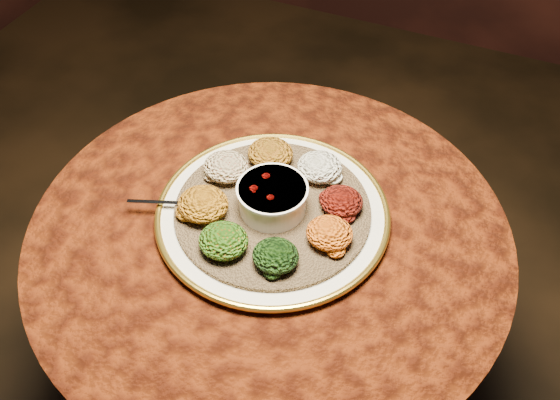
% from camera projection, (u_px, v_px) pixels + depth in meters
% --- Properties ---
extents(table, '(0.96, 0.96, 0.73)m').
position_uv_depth(table, '(270.00, 281.00, 1.37)').
color(table, black).
rests_on(table, ground).
extents(platter, '(0.59, 0.59, 0.02)m').
position_uv_depth(platter, '(273.00, 214.00, 1.25)').
color(platter, beige).
rests_on(platter, table).
extents(injera, '(0.41, 0.41, 0.01)m').
position_uv_depth(injera, '(273.00, 210.00, 1.24)').
color(injera, olive).
rests_on(injera, platter).
extents(stew_bowl, '(0.14, 0.14, 0.06)m').
position_uv_depth(stew_bowl, '(272.00, 197.00, 1.21)').
color(stew_bowl, white).
rests_on(stew_bowl, injera).
extents(spoon, '(0.14, 0.06, 0.01)m').
position_uv_depth(spoon, '(184.00, 203.00, 1.24)').
color(spoon, silver).
rests_on(spoon, injera).
extents(portion_ayib, '(0.09, 0.09, 0.04)m').
position_uv_depth(portion_ayib, '(320.00, 167.00, 1.28)').
color(portion_ayib, silver).
rests_on(portion_ayib, injera).
extents(portion_kitfo, '(0.09, 0.08, 0.04)m').
position_uv_depth(portion_kitfo, '(341.00, 201.00, 1.22)').
color(portion_kitfo, black).
rests_on(portion_kitfo, injera).
extents(portion_tikil, '(0.09, 0.08, 0.04)m').
position_uv_depth(portion_tikil, '(329.00, 233.00, 1.16)').
color(portion_tikil, '#C06A10').
rests_on(portion_tikil, injera).
extents(portion_gomen, '(0.09, 0.08, 0.04)m').
position_uv_depth(portion_gomen, '(276.00, 256.00, 1.13)').
color(portion_gomen, black).
rests_on(portion_gomen, injera).
extents(portion_mixveg, '(0.09, 0.09, 0.05)m').
position_uv_depth(portion_mixveg, '(223.00, 241.00, 1.15)').
color(portion_mixveg, '#9D430A').
rests_on(portion_mixveg, injera).
extents(portion_kik, '(0.10, 0.10, 0.05)m').
position_uv_depth(portion_kik, '(203.00, 204.00, 1.21)').
color(portion_kik, '#A9660E').
rests_on(portion_kik, injera).
extents(portion_timatim, '(0.09, 0.09, 0.05)m').
position_uv_depth(portion_timatim, '(226.00, 167.00, 1.28)').
color(portion_timatim, maroon).
rests_on(portion_timatim, injera).
extents(portion_shiro, '(0.10, 0.09, 0.05)m').
position_uv_depth(portion_shiro, '(270.00, 153.00, 1.31)').
color(portion_shiro, brown).
rests_on(portion_shiro, injera).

